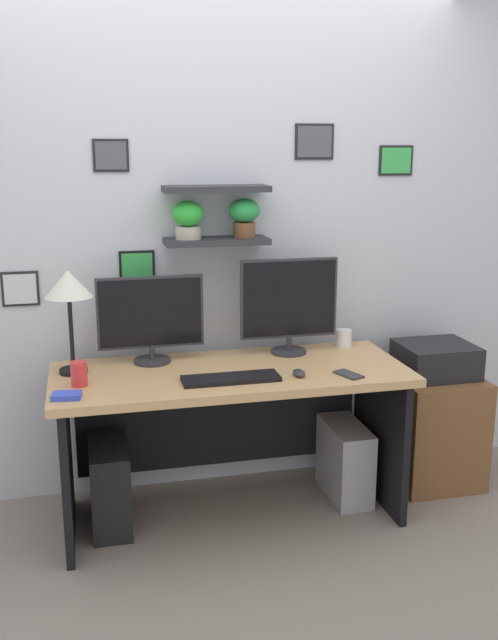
{
  "coord_description": "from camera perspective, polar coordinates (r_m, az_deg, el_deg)",
  "views": [
    {
      "loc": [
        -0.66,
        -3.13,
        1.78
      ],
      "look_at": [
        0.1,
        0.05,
        0.97
      ],
      "focal_mm": 40.08,
      "sensor_mm": 36.0,
      "label": 1
    }
  ],
  "objects": [
    {
      "name": "desk",
      "position": [
        3.48,
        -1.63,
        -7.01
      ],
      "size": [
        1.67,
        0.68,
        0.75
      ],
      "color": "tan",
      "rests_on": "ground"
    },
    {
      "name": "computer_tower_right",
      "position": [
        3.79,
        7.66,
        -11.04
      ],
      "size": [
        0.18,
        0.4,
        0.39
      ],
      "primitive_type": "cube",
      "color": "#99999E",
      "rests_on": "ground"
    },
    {
      "name": "monitor_left",
      "position": [
        3.46,
        -7.86,
        0.22
      ],
      "size": [
        0.51,
        0.18,
        0.42
      ],
      "color": "#2D2D33",
      "rests_on": "desk"
    },
    {
      "name": "ground_plane",
      "position": [
        3.66,
        -1.39,
        -15.25
      ],
      "size": [
        8.0,
        8.0,
        0.0
      ],
      "primitive_type": "plane",
      "color": "gray"
    },
    {
      "name": "printer",
      "position": [
        3.9,
        14.68,
        -3.06
      ],
      "size": [
        0.38,
        0.34,
        0.17
      ],
      "primitive_type": "cube",
      "color": "black",
      "rests_on": "drawer_cabinet"
    },
    {
      "name": "back_wall_assembly",
      "position": [
        3.66,
        -2.96,
        7.1
      ],
      "size": [
        4.4,
        0.24,
        2.7
      ],
      "color": "silver",
      "rests_on": "ground"
    },
    {
      "name": "computer_tower_left",
      "position": [
        3.55,
        -11.06,
        -12.82
      ],
      "size": [
        0.18,
        0.4,
        0.41
      ],
      "primitive_type": "cube",
      "color": "black",
      "rests_on": "ground"
    },
    {
      "name": "drawer_cabinet",
      "position": [
        4.03,
        14.35,
        -8.26
      ],
      "size": [
        0.44,
        0.5,
        0.59
      ],
      "primitive_type": "cube",
      "color": "brown",
      "rests_on": "ground"
    },
    {
      "name": "keyboard",
      "position": [
        3.21,
        -1.46,
        -4.69
      ],
      "size": [
        0.44,
        0.14,
        0.02
      ],
      "primitive_type": "cube",
      "color": "black",
      "rests_on": "desk"
    },
    {
      "name": "scissors_tray",
      "position": [
        3.09,
        -14.37,
        -5.88
      ],
      "size": [
        0.13,
        0.09,
        0.02
      ],
      "primitive_type": "cube",
      "rotation": [
        0.0,
        0.0,
        -0.12
      ],
      "color": "blue",
      "rests_on": "desk"
    },
    {
      "name": "cell_phone",
      "position": [
        3.31,
        7.95,
        -4.33
      ],
      "size": [
        0.12,
        0.16,
        0.01
      ],
      "primitive_type": "cube",
      "rotation": [
        0.0,
        0.0,
        0.37
      ],
      "color": "#2D2D33",
      "rests_on": "desk"
    },
    {
      "name": "coffee_mug",
      "position": [
        3.77,
        7.6,
        -1.43
      ],
      "size": [
        0.08,
        0.08,
        0.09
      ],
      "primitive_type": "cylinder",
      "color": "white",
      "rests_on": "desk"
    },
    {
      "name": "monitor_right",
      "position": [
        3.58,
        3.21,
        1.33
      ],
      "size": [
        0.5,
        0.18,
        0.48
      ],
      "color": "#2D2D33",
      "rests_on": "desk"
    },
    {
      "name": "water_cup",
      "position": [
        3.22,
        -13.42,
        -4.2
      ],
      "size": [
        0.07,
        0.07,
        0.11
      ],
      "primitive_type": "cylinder",
      "color": "red",
      "rests_on": "desk"
    },
    {
      "name": "computer_mouse",
      "position": [
        3.28,
        4.01,
        -4.24
      ],
      "size": [
        0.06,
        0.09,
        0.03
      ],
      "primitive_type": "ellipsoid",
      "color": "#2D2D33",
      "rests_on": "desk"
    },
    {
      "name": "desk_lamp",
      "position": [
        3.33,
        -14.21,
        2.36
      ],
      "size": [
        0.22,
        0.22,
        0.48
      ],
      "color": "black",
      "rests_on": "desk"
    }
  ]
}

